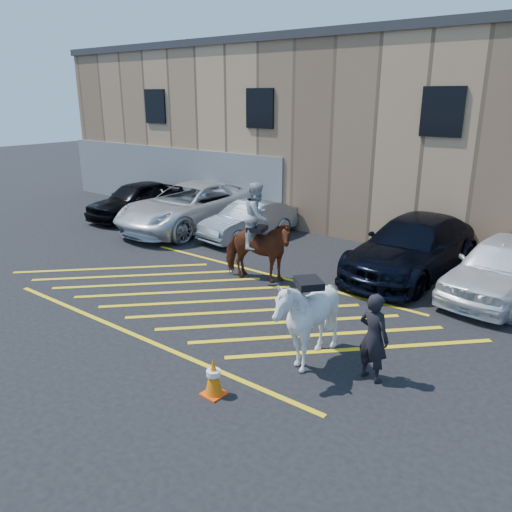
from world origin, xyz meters
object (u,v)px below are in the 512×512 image
Objects in this scene: mounted_bay at (257,242)px; handler at (374,337)px; car_black_suv at (137,200)px; car_white_pickup at (192,206)px; car_white_suv at (503,268)px; car_silver_sedan at (249,220)px; saddled_white at (307,319)px; traffic_cone at (214,377)px; car_blue_suv at (413,247)px.

handler is at bearing -30.36° from mounted_bay.
car_white_pickup is (3.18, 0.12, 0.11)m from car_black_suv.
car_white_suv is 6.53m from mounted_bay.
saddled_white is (6.62, -6.56, 0.30)m from car_silver_sedan.
traffic_cone is (8.56, -8.18, -0.53)m from car_white_pickup.
car_silver_sedan is 2.36× the size of handler.
car_silver_sedan is 9.32m from saddled_white.
saddled_white is at bearing 68.83° from traffic_cone.
saddled_white is (0.33, -6.44, 0.14)m from car_blue_suv.
car_silver_sedan is 5.56× the size of traffic_cone.
traffic_cone is at bearing -60.23° from mounted_bay.
traffic_cone is at bearing -42.86° from car_white_pickup.
handler is at bearing -25.98° from car_black_suv.
mounted_bay reaches higher than car_black_suv.
car_black_suv is 1.14× the size of car_silver_sedan.
car_white_suv reaches higher than car_silver_sedan.
car_white_pickup is 11.85m from traffic_cone.
mounted_bay is at bearing -41.98° from car_silver_sedan.
handler is at bearing 47.85° from traffic_cone.
car_silver_sedan is at bearing 131.26° from mounted_bay.
car_white_suv is 8.53m from traffic_cone.
car_black_suv is 14.25m from traffic_cone.
mounted_bay is at bearing 119.77° from traffic_cone.
car_white_suv is (11.48, -0.18, -0.09)m from car_white_pickup.
car_white_suv reaches higher than car_black_suv.
traffic_cone is (-0.40, -8.34, -0.47)m from car_blue_suv.
car_blue_suv is at bearing 1.84° from car_white_pickup.
handler is 2.36× the size of traffic_cone.
handler is at bearing -31.80° from car_silver_sedan.
saddled_white reaches higher than car_white_suv.
mounted_bay is (5.68, -3.15, 0.25)m from car_white_pickup.
mounted_bay reaches higher than car_silver_sedan.
saddled_white is at bearing -37.97° from car_silver_sedan.
car_white_pickup is at bearing -173.44° from car_white_suv.
handler reaches higher than car_black_suv.
car_blue_suv is 4.66m from mounted_bay.
handler is at bearing -71.06° from car_blue_suv.
car_blue_suv is (8.96, 0.15, -0.06)m from car_white_pickup.
car_silver_sedan is at bearing -26.74° from handler.
saddled_white is at bearing -29.09° from car_black_suv.
traffic_cone is (-2.92, -8.00, -0.44)m from car_white_suv.
car_silver_sedan is 1.73× the size of saddled_white.
car_black_suv is at bearing -11.35° from handler.
car_white_suv is at bearing 69.93° from traffic_cone.
car_white_pickup reaches higher than handler.
car_white_suv is 1.66× the size of mounted_bay.
car_black_suv is at bearing -176.94° from car_white_pickup.
car_white_pickup is 12.12m from handler.
mounted_bay is at bearing -28.15° from car_white_pickup.
car_white_pickup is 1.36× the size of car_white_suv.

